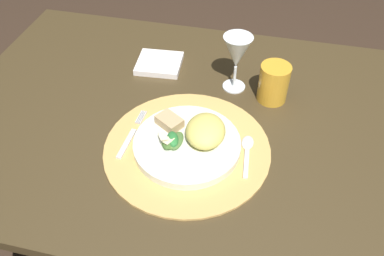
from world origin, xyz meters
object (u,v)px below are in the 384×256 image
object	(u,v)px
dining_table	(225,156)
dinner_plate	(187,144)
amber_tumbler	(274,83)
fork	(131,136)
spoon	(247,149)
napkin	(159,63)
wine_glass	(237,53)

from	to	relation	value
dining_table	dinner_plate	xyz separation A→B (m)	(-0.08, -0.11, 0.14)
dining_table	amber_tumbler	world-z (taller)	amber_tumbler
fork	spoon	distance (m)	0.27
dinner_plate	napkin	size ratio (longest dim) A/B	1.97
dining_table	spoon	world-z (taller)	spoon
dining_table	amber_tumbler	xyz separation A→B (m)	(0.09, 0.12, 0.18)
dinner_plate	spoon	bearing A→B (deg)	10.49
dining_table	spoon	size ratio (longest dim) A/B	11.13
spoon	napkin	bearing A→B (deg)	136.65
dining_table	napkin	bearing A→B (deg)	140.91
wine_glass	amber_tumbler	world-z (taller)	wine_glass
wine_glass	spoon	bearing A→B (deg)	-73.84
fork	spoon	world-z (taller)	spoon
dinner_plate	napkin	bearing A→B (deg)	117.34
dining_table	napkin	xyz separation A→B (m)	(-0.23, 0.19, 0.13)
dining_table	fork	xyz separation A→B (m)	(-0.21, -0.11, 0.13)
napkin	wine_glass	xyz separation A→B (m)	(0.22, -0.05, 0.10)
wine_glass	dining_table	bearing A→B (deg)	-86.66
dinner_plate	spoon	distance (m)	0.14
dinner_plate	fork	bearing A→B (deg)	178.75
dining_table	napkin	world-z (taller)	napkin
fork	napkin	distance (m)	0.29
napkin	fork	bearing A→B (deg)	-86.69
fork	napkin	xyz separation A→B (m)	(-0.02, 0.29, -0.00)
dinner_plate	amber_tumbler	xyz separation A→B (m)	(0.17, 0.22, 0.03)
amber_tumbler	spoon	bearing A→B (deg)	-100.50
spoon	napkin	xyz separation A→B (m)	(-0.29, 0.27, -0.00)
spoon	amber_tumbler	size ratio (longest dim) A/B	1.26
napkin	amber_tumbler	distance (m)	0.34
fork	amber_tumbler	distance (m)	0.38
dining_table	dinner_plate	bearing A→B (deg)	-125.53
spoon	wine_glass	xyz separation A→B (m)	(-0.07, 0.22, 0.10)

